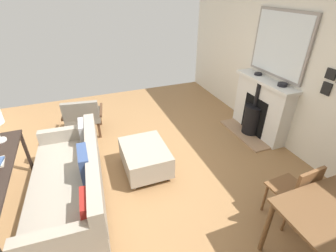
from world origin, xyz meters
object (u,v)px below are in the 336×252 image
(dining_chair_near_fireplace, at_px, (297,190))
(mantel_bowl_far, at_px, (283,84))
(ottoman, at_px, (145,157))
(armchair_accent, at_px, (83,115))
(sofa, at_px, (72,183))
(fireplace, at_px, (259,110))
(mantel_bowl_near, at_px, (258,74))

(dining_chair_near_fireplace, bearing_deg, mantel_bowl_far, -124.13)
(ottoman, relative_size, armchair_accent, 1.08)
(mantel_bowl_far, bearing_deg, armchair_accent, -24.45)
(ottoman, bearing_deg, armchair_accent, -61.15)
(sofa, xyz_separation_m, dining_chair_near_fireplace, (-2.34, 1.19, 0.16))
(fireplace, height_order, dining_chair_near_fireplace, fireplace)
(mantel_bowl_far, relative_size, sofa, 0.07)
(mantel_bowl_far, height_order, ottoman, mantel_bowl_far)
(mantel_bowl_near, height_order, armchair_accent, mantel_bowl_near)
(sofa, height_order, armchair_accent, sofa)
(armchair_accent, height_order, dining_chair_near_fireplace, dining_chair_near_fireplace)
(ottoman, distance_m, dining_chair_near_fireplace, 2.00)
(armchair_accent, bearing_deg, ottoman, 118.85)
(sofa, bearing_deg, fireplace, -169.73)
(fireplace, distance_m, armchair_accent, 3.20)
(ottoman, bearing_deg, sofa, 15.61)
(mantel_bowl_near, relative_size, mantel_bowl_far, 0.90)
(mantel_bowl_near, xyz_separation_m, ottoman, (2.31, 0.56, -0.82))
(mantel_bowl_near, relative_size, armchair_accent, 0.18)
(ottoman, bearing_deg, fireplace, -172.19)
(ottoman, bearing_deg, mantel_bowl_far, 179.45)
(mantel_bowl_far, distance_m, dining_chair_near_fireplace, 1.85)
(sofa, distance_m, armchair_accent, 1.68)
(fireplace, height_order, armchair_accent, fireplace)
(fireplace, xyz_separation_m, mantel_bowl_near, (-0.04, -0.25, 0.59))
(ottoman, xyz_separation_m, dining_chair_near_fireplace, (-1.32, 1.48, 0.25))
(mantel_bowl_near, bearing_deg, ottoman, 13.71)
(dining_chair_near_fireplace, bearing_deg, sofa, -27.06)
(sofa, distance_m, dining_chair_near_fireplace, 2.63)
(mantel_bowl_far, height_order, sofa, mantel_bowl_far)
(ottoman, bearing_deg, mantel_bowl_near, -166.29)
(mantel_bowl_far, height_order, dining_chair_near_fireplace, mantel_bowl_far)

